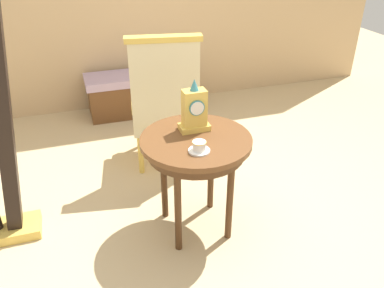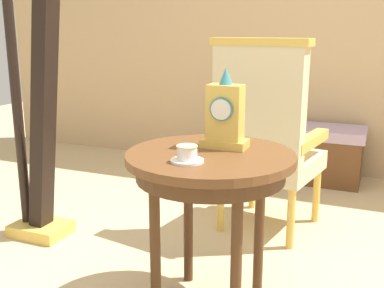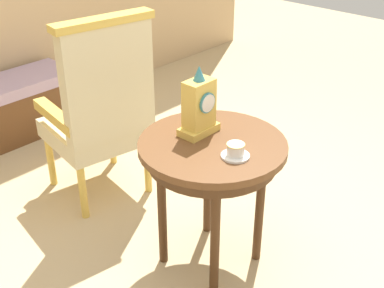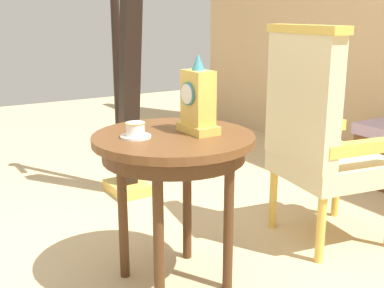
# 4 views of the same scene
# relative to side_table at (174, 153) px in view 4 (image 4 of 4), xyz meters

# --- Properties ---
(ground_plane) EXTENTS (10.00, 10.00, 0.00)m
(ground_plane) POSITION_rel_side_table_xyz_m (-0.01, 0.03, -0.61)
(ground_plane) COLOR tan
(side_table) EXTENTS (0.69, 0.69, 0.70)m
(side_table) POSITION_rel_side_table_xyz_m (0.00, 0.00, 0.00)
(side_table) COLOR brown
(side_table) RESTS_ON ground
(teacup_left) EXTENTS (0.13, 0.13, 0.06)m
(teacup_left) POSITION_rel_side_table_xyz_m (-0.03, -0.16, 0.11)
(teacup_left) COLOR white
(teacup_left) RESTS_ON side_table
(mantel_clock) EXTENTS (0.19, 0.11, 0.34)m
(mantel_clock) POSITION_rel_side_table_xyz_m (0.02, 0.11, 0.22)
(mantel_clock) COLOR gold
(mantel_clock) RESTS_ON side_table
(armchair) EXTENTS (0.62, 0.61, 1.14)m
(armchair) POSITION_rel_side_table_xyz_m (0.02, 0.85, -0.02)
(armchair) COLOR beige
(armchair) RESTS_ON ground
(harp) EXTENTS (0.40, 0.24, 1.89)m
(harp) POSITION_rel_side_table_xyz_m (-1.14, 0.31, 0.16)
(harp) COLOR gold
(harp) RESTS_ON ground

